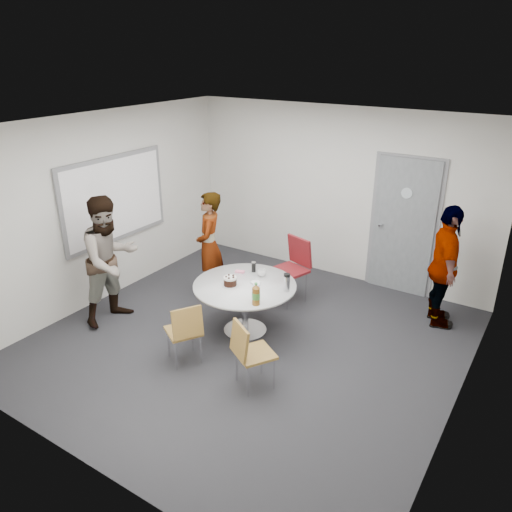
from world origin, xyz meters
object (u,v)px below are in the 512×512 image
Objects in this scene: table at (246,291)px; chair_near_left at (185,329)px; chair_near_right at (248,349)px; chair_far at (293,263)px; person_right at (444,267)px; person_main at (209,246)px; person_left at (110,260)px; door at (404,227)px; whiteboard at (115,199)px.

table is 1.67× the size of chair_near_left.
chair_near_right is (0.86, 0.03, 0.01)m from chair_near_left.
chair_far is at bearing 137.61° from chair_near_right.
chair_far is at bearing 86.54° from table.
chair_near_left is 3.43m from person_right.
table is 1.22m from person_main.
person_left is at bearing 110.16° from chair_near_left.
person_right is (3.76, 2.27, -0.04)m from person_left.
door is 3.64m from chair_near_left.
whiteboard is 4.66m from person_right.
chair_near_right is at bearing -18.22° from whiteboard.
person_right is at bearing -42.28° from door.
table reaches higher than chair_near_right.
table is 1.64× the size of chair_near_right.
chair_near_left is at bearing -101.05° from table.
person_right is at bearing 92.95° from chair_near_right.
chair_near_left is 0.47× the size of person_right.
table is 1.14m from chair_far.
whiteboard is at bearing -96.40° from person_main.
person_main is at bearing -20.29° from person_left.
whiteboard is at bearing -147.34° from door.
table is 1.16m from chair_near_right.
table is at bearing 20.20° from chair_near_left.
person_right is (3.10, 0.99, 0.03)m from person_main.
table is 2.61m from person_right.
whiteboard is (-3.56, -2.28, 0.42)m from door.
whiteboard is 2.41× the size of chair_near_left.
whiteboard is 2.36× the size of chair_near_right.
whiteboard is 3.27m from chair_near_right.
person_right reaches higher than chair_near_left.
chair_far is 0.57× the size of person_right.
person_left reaches higher than person_right.
person_main is at bearing 85.11° from person_right.
chair_near_left is 0.49× the size of person_main.
door is 4.22m from person_left.
person_right reaches higher than chair_far.
table is 0.75× the size of person_left.
door is 1.12× the size of whiteboard.
table is at bearing -61.28° from person_left.
person_main is (-1.71, 1.55, 0.31)m from chair_near_right.
chair_near_right is 0.50× the size of person_main.
person_right is at bearing -51.82° from person_left.
person_main is 1.44m from person_left.
person_left is at bearing -58.19° from person_main.
person_left is at bearing 62.95° from chair_far.
chair_far is at bearing 85.02° from person_main.
door is 1.08m from person_right.
person_right is at bearing -9.89° from chair_near_left.
chair_near_right is 2.17m from chair_far.
chair_near_left is 2.13m from chair_far.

